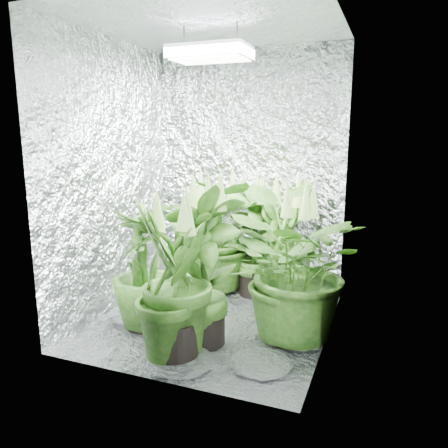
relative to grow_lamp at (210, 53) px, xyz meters
The scene contains 13 objects.
ground 1.83m from the grow_lamp, ahead, with size 1.60×1.60×0.00m, color silver.
walls 0.83m from the grow_lamp, ahead, with size 1.62×1.62×2.00m.
ceiling 0.17m from the grow_lamp, ahead, with size 1.60×1.60×0.01m, color silver.
grow_lamp is the anchor object (origin of this frame).
plant_a 1.48m from the grow_lamp, 109.72° to the left, with size 0.93×0.93×1.05m.
plant_b 1.51m from the grow_lamp, 79.45° to the left, with size 0.66×0.66×1.01m.
plant_c 1.54m from the grow_lamp, 60.35° to the left, with size 0.53×0.53×1.04m.
plant_d 1.50m from the grow_lamp, 150.88° to the right, with size 0.57×0.57×0.90m.
plant_e 1.45m from the grow_lamp, ahead, with size 0.95×0.95×1.05m.
plant_f 1.34m from the grow_lamp, 75.82° to the right, with size 0.76×0.76×1.11m.
plant_g 1.46m from the grow_lamp, 90.29° to the right, with size 0.56×0.56×1.05m.
circulation_fan 1.83m from the grow_lamp, 40.40° to the left, with size 0.16×0.34×0.38m.
plant_label 1.64m from the grow_lamp, 84.34° to the right, with size 0.05×0.01×0.08m, color white.
Camera 1 is at (1.14, -2.69, 1.34)m, focal length 35.00 mm.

